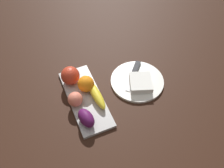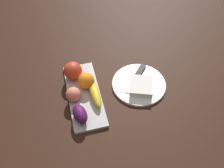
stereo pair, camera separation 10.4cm
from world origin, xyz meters
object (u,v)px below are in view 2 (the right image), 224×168
object	(u,v)px
orange_near_apple	(86,81)
folded_napkin	(141,86)
apple	(73,71)
dinner_plate	(139,84)
fruit_tray	(84,95)
grape_bunch	(80,114)
peach	(73,94)
knife	(138,74)
banana	(95,92)

from	to	relation	value
orange_near_apple	folded_napkin	world-z (taller)	orange_near_apple
orange_near_apple	folded_napkin	bearing A→B (deg)	72.88
apple	dinner_plate	distance (m)	0.30
fruit_tray	folded_napkin	distance (m)	0.25
orange_near_apple	grape_bunch	xyz separation A→B (m)	(0.15, -0.05, -0.01)
fruit_tray	peach	world-z (taller)	peach
grape_bunch	dinner_plate	world-z (taller)	grape_bunch
fruit_tray	knife	distance (m)	0.26
peach	knife	xyz separation A→B (m)	(-0.06, 0.30, -0.03)
banana	folded_napkin	xyz separation A→B (m)	(0.01, 0.20, -0.01)
dinner_plate	banana	bearing A→B (deg)	-84.96
grape_bunch	knife	world-z (taller)	grape_bunch
peach	grape_bunch	distance (m)	0.10
banana	peach	distance (m)	0.09
orange_near_apple	grape_bunch	distance (m)	0.16
orange_near_apple	peach	world-z (taller)	orange_near_apple
folded_napkin	fruit_tray	bearing A→B (deg)	-96.88
apple	orange_near_apple	distance (m)	0.08
fruit_tray	banana	size ratio (longest dim) A/B	2.16
banana	folded_napkin	size ratio (longest dim) A/B	1.55
orange_near_apple	peach	bearing A→B (deg)	-49.97
peach	folded_napkin	bearing A→B (deg)	87.03
banana	orange_near_apple	bearing A→B (deg)	-161.13
folded_napkin	dinner_plate	bearing A→B (deg)	180.00
folded_napkin	knife	xyz separation A→B (m)	(-0.08, 0.01, -0.01)
apple	knife	xyz separation A→B (m)	(0.06, 0.29, -0.04)
orange_near_apple	banana	bearing A→B (deg)	22.12
fruit_tray	dinner_plate	bearing A→B (deg)	90.00
apple	orange_near_apple	bearing A→B (deg)	35.68
folded_napkin	orange_near_apple	bearing A→B (deg)	-107.12
dinner_plate	knife	size ratio (longest dim) A/B	1.59
apple	folded_napkin	size ratio (longest dim) A/B	0.78
knife	peach	bearing A→B (deg)	-36.20
dinner_plate	knife	xyz separation A→B (m)	(-0.05, 0.01, 0.01)
fruit_tray	peach	bearing A→B (deg)	-71.91
banana	dinner_plate	distance (m)	0.20
orange_near_apple	peach	size ratio (longest dim) A/B	1.15
peach	knife	size ratio (longest dim) A/B	0.41
banana	dinner_plate	bearing A→B (deg)	91.79
apple	knife	world-z (taller)	apple
fruit_tray	knife	size ratio (longest dim) A/B	2.35
banana	folded_napkin	distance (m)	0.20
grape_bunch	banana	bearing A→B (deg)	141.56
banana	apple	bearing A→B (deg)	-153.46
peach	folded_napkin	world-z (taller)	peach
apple	peach	size ratio (longest dim) A/B	1.33
dinner_plate	orange_near_apple	bearing A→B (deg)	-100.02
apple	dinner_plate	bearing A→B (deg)	68.84
grape_bunch	knife	bearing A→B (deg)	119.42
banana	dinner_plate	size ratio (longest dim) A/B	0.68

